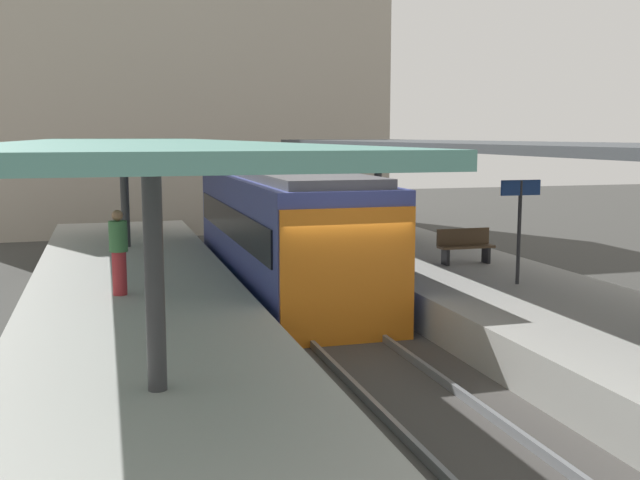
{
  "coord_description": "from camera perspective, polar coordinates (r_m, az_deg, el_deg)",
  "views": [
    {
      "loc": [
        -4.34,
        -14.08,
        4.13
      ],
      "look_at": [
        0.36,
        2.26,
        1.76
      ],
      "focal_mm": 42.1,
      "sensor_mm": 36.0,
      "label": 1
    }
  ],
  "objects": [
    {
      "name": "platform_left",
      "position": [
        14.55,
        -13.51,
        -6.73
      ],
      "size": [
        4.4,
        28.0,
        1.0
      ],
      "primitive_type": "cube",
      "color": "#9E9E99",
      "rests_on": "ground_plane"
    },
    {
      "name": "canopy_right",
      "position": [
        17.49,
        11.76,
        6.94
      ],
      "size": [
        4.18,
        21.0,
        2.99
      ],
      "color": "#333335",
      "rests_on": "platform_right"
    },
    {
      "name": "commuter_train",
      "position": [
        19.09,
        -2.79,
        0.71
      ],
      "size": [
        2.78,
        10.66,
        3.1
      ],
      "color": "#38428C",
      "rests_on": "track_ballast"
    },
    {
      "name": "platform_bench",
      "position": [
        18.77,
        10.95,
        -0.37
      ],
      "size": [
        1.4,
        0.41,
        0.86
      ],
      "color": "black",
      "rests_on": "platform_right"
    },
    {
      "name": "rail_far_side",
      "position": [
        15.45,
        3.62,
        -6.54
      ],
      "size": [
        0.08,
        28.0,
        0.14
      ],
      "primitive_type": "cube",
      "color": "slate",
      "rests_on": "track_ballast"
    },
    {
      "name": "platform_right",
      "position": [
        16.66,
        13.68,
        -4.87
      ],
      "size": [
        4.4,
        28.0,
        1.0
      ],
      "primitive_type": "cube",
      "color": "#9E9E99",
      "rests_on": "ground_plane"
    },
    {
      "name": "ground_plane",
      "position": [
        15.3,
        1.04,
        -7.72
      ],
      "size": [
        80.0,
        80.0,
        0.0
      ],
      "primitive_type": "plane",
      "color": "#383835"
    },
    {
      "name": "platform_sign",
      "position": [
        16.3,
        14.96,
        2.37
      ],
      "size": [
        0.9,
        0.08,
        2.21
      ],
      "color": "#262628",
      "rests_on": "platform_right"
    },
    {
      "name": "rail_near_side",
      "position": [
        15.04,
        -1.59,
        -6.93
      ],
      "size": [
        0.08,
        28.0,
        0.14
      ],
      "primitive_type": "cube",
      "color": "slate",
      "rests_on": "track_ballast"
    },
    {
      "name": "canopy_left",
      "position": [
        15.49,
        -14.17,
        6.91
      ],
      "size": [
        4.18,
        21.0,
        3.03
      ],
      "color": "#333335",
      "rests_on": "platform_left"
    },
    {
      "name": "passenger_mid_platform",
      "position": [
        15.27,
        -15.05,
        -0.81
      ],
      "size": [
        0.36,
        0.36,
        1.69
      ],
      "color": "maroon",
      "rests_on": "platform_left"
    },
    {
      "name": "station_building_backdrop",
      "position": [
        34.25,
        -10.96,
        10.1
      ],
      "size": [
        18.0,
        6.0,
        11.0
      ],
      "primitive_type": "cube",
      "color": "#A89E8E",
      "rests_on": "ground_plane"
    },
    {
      "name": "track_ballast",
      "position": [
        15.27,
        1.05,
        -7.36
      ],
      "size": [
        3.2,
        28.0,
        0.2
      ],
      "primitive_type": "cube",
      "color": "#423F3D",
      "rests_on": "ground_plane"
    }
  ]
}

